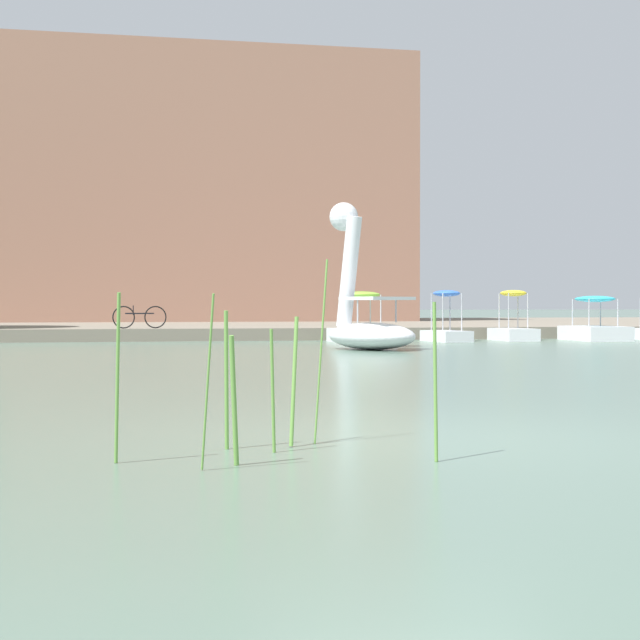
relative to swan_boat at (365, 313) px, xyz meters
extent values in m
plane|color=#567060|center=(-3.83, -16.59, -0.92)|extent=(470.04, 470.04, 0.00)
cube|color=slate|center=(-3.83, 18.62, -0.73)|extent=(131.17, 24.09, 0.39)
ellipsoid|color=white|center=(0.10, -0.20, -0.58)|extent=(2.66, 3.17, 0.68)
cylinder|color=white|center=(-0.28, 0.59, 1.05)|extent=(0.71, 0.92, 2.88)
sphere|color=white|center=(-0.38, 0.78, 2.48)|extent=(0.99, 0.99, 0.74)
cone|color=yellow|center=(-0.51, 1.05, 2.48)|extent=(0.61, 0.68, 0.41)
cube|color=white|center=(0.19, -0.40, 0.36)|extent=(1.83, 1.80, 0.08)
cylinder|color=silver|center=(0.76, -0.13, 0.06)|extent=(0.04, 0.04, 0.60)
cylinder|color=silver|center=(-0.37, -0.67, 0.06)|extent=(0.04, 0.04, 0.60)
cube|color=white|center=(1.09, 4.78, -0.72)|extent=(1.62, 2.49, 0.41)
ellipsoid|color=#8CCC38|center=(1.09, 4.78, 0.51)|extent=(1.24, 1.29, 0.20)
cylinder|color=#B7B7BF|center=(0.59, 5.22, 0.00)|extent=(0.04, 0.04, 1.02)
cylinder|color=#B7B7BF|center=(1.52, 5.29, 0.00)|extent=(0.04, 0.04, 1.02)
cylinder|color=#B7B7BF|center=(0.66, 4.26, 0.00)|extent=(0.04, 0.04, 1.02)
cylinder|color=#B7B7BF|center=(1.59, 4.33, 0.00)|extent=(0.04, 0.04, 1.02)
cube|color=white|center=(3.85, 4.96, -0.76)|extent=(1.22, 1.85, 0.33)
ellipsoid|color=blue|center=(3.85, 4.96, 0.56)|extent=(0.95, 1.06, 0.20)
cylinder|color=#B7B7BF|center=(3.47, 5.28, -0.02)|extent=(0.04, 0.04, 1.15)
cylinder|color=#B7B7BF|center=(4.11, 5.38, -0.02)|extent=(0.04, 0.04, 1.15)
cylinder|color=#B7B7BF|center=(3.59, 4.53, -0.02)|extent=(0.04, 0.04, 1.15)
cylinder|color=#B7B7BF|center=(4.23, 4.64, -0.02)|extent=(0.04, 0.04, 1.15)
cube|color=white|center=(6.17, 5.27, -0.73)|extent=(1.05, 1.83, 0.38)
ellipsoid|color=yellow|center=(6.17, 5.27, 0.57)|extent=(0.81, 0.95, 0.20)
cylinder|color=#B7B7BF|center=(5.85, 5.65, 0.02)|extent=(0.04, 0.04, 1.11)
cylinder|color=#B7B7BF|center=(6.49, 5.65, 0.02)|extent=(0.04, 0.04, 1.11)
cylinder|color=#B7B7BF|center=(5.86, 4.89, 0.02)|extent=(0.04, 0.04, 1.11)
cylinder|color=#B7B7BF|center=(6.50, 4.90, 0.02)|extent=(0.04, 0.04, 1.11)
cube|color=white|center=(8.74, 4.84, -0.70)|extent=(1.50, 2.31, 0.45)
ellipsoid|color=#2DB7D1|center=(8.74, 4.84, 0.39)|extent=(1.25, 1.40, 0.20)
cylinder|color=#B7B7BF|center=(8.24, 5.39, -0.04)|extent=(0.04, 0.04, 0.86)
cylinder|color=#B7B7BF|center=(9.23, 5.40, -0.04)|extent=(0.04, 0.04, 0.86)
cylinder|color=#B7B7BF|center=(8.26, 4.28, -0.04)|extent=(0.04, 0.04, 0.86)
cylinder|color=#B7B7BF|center=(9.24, 4.29, -0.04)|extent=(0.04, 0.04, 0.86)
cylinder|color=#B7B7BF|center=(10.58, 5.31, -0.05)|extent=(0.04, 0.04, 1.01)
torus|color=black|center=(-4.89, 7.33, -0.18)|extent=(0.70, 0.15, 0.70)
torus|color=black|center=(-5.87, 7.17, -0.18)|extent=(0.70, 0.15, 0.70)
cube|color=black|center=(-5.38, 7.25, -0.06)|extent=(0.89, 0.18, 0.04)
cylinder|color=black|center=(-5.58, 7.22, 0.04)|extent=(0.03, 0.03, 0.30)
cube|color=#996B56|center=(-2.91, 25.30, 5.56)|extent=(20.90, 12.35, 12.19)
cylinder|color=#669942|center=(-5.73, -18.00, -0.32)|extent=(0.08, 0.17, 1.19)
cylinder|color=#669942|center=(-4.94, -16.87, -0.41)|extent=(0.10, 0.18, 1.02)
cylinder|color=#669942|center=(-4.70, -16.80, -0.18)|extent=(0.12, 0.02, 1.48)
cylinder|color=#669942|center=(-5.48, -16.98, -0.38)|extent=(0.04, 0.09, 1.07)
cylinder|color=#669942|center=(-6.31, -17.54, -0.32)|extent=(0.05, 0.15, 1.20)
cylinder|color=#669942|center=(-5.53, -17.80, -0.47)|extent=(0.08, 0.13, 0.91)
cylinder|color=#669942|center=(-5.16, -17.23, -0.45)|extent=(0.06, 0.08, 0.94)
cylinder|color=#669942|center=(-4.09, -17.86, -0.35)|extent=(0.03, 0.08, 1.14)
camera|label=1|loc=(-6.39, -24.76, 0.19)|focal=56.98mm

